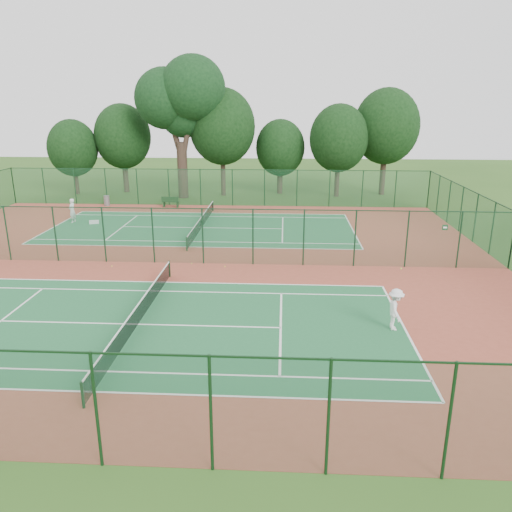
{
  "coord_description": "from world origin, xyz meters",
  "views": [
    {
      "loc": [
        6.43,
        -29.2,
        9.62
      ],
      "look_at": [
        4.99,
        -3.42,
        1.6
      ],
      "focal_mm": 35.0,
      "sensor_mm": 36.0,
      "label": 1
    }
  ],
  "objects_px": {
    "player_far": "(72,211)",
    "kit_bag": "(94,222)",
    "bench": "(170,202)",
    "big_tree": "(181,98)",
    "trash_bin": "(107,201)",
    "player_near": "(395,309)"
  },
  "relations": [
    {
      "from": "bench",
      "to": "kit_bag",
      "type": "distance_m",
      "value": 8.52
    },
    {
      "from": "trash_bin",
      "to": "big_tree",
      "type": "distance_m",
      "value": 12.54
    },
    {
      "from": "player_far",
      "to": "kit_bag",
      "type": "xyz_separation_m",
      "value": [
        1.9,
        -0.38,
        -0.86
      ]
    },
    {
      "from": "trash_bin",
      "to": "big_tree",
      "type": "height_order",
      "value": "big_tree"
    },
    {
      "from": "bench",
      "to": "big_tree",
      "type": "xyz_separation_m",
      "value": [
        0.35,
        5.26,
        9.42
      ]
    },
    {
      "from": "player_near",
      "to": "kit_bag",
      "type": "height_order",
      "value": "player_near"
    },
    {
      "from": "player_near",
      "to": "big_tree",
      "type": "height_order",
      "value": "big_tree"
    },
    {
      "from": "player_near",
      "to": "kit_bag",
      "type": "xyz_separation_m",
      "value": [
        -20.46,
        18.73,
        -0.81
      ]
    },
    {
      "from": "player_far",
      "to": "kit_bag",
      "type": "relative_size",
      "value": 2.64
    },
    {
      "from": "player_near",
      "to": "bench",
      "type": "relative_size",
      "value": 1.11
    },
    {
      "from": "bench",
      "to": "player_near",
      "type": "bearing_deg",
      "value": -53.8
    },
    {
      "from": "player_far",
      "to": "trash_bin",
      "type": "distance_m",
      "value": 7.08
    },
    {
      "from": "kit_bag",
      "to": "player_far",
      "type": "bearing_deg",
      "value": 152.42
    },
    {
      "from": "kit_bag",
      "to": "trash_bin",
      "type": "bearing_deg",
      "value": 85.14
    },
    {
      "from": "bench",
      "to": "kit_bag",
      "type": "height_order",
      "value": "bench"
    },
    {
      "from": "player_near",
      "to": "player_far",
      "type": "distance_m",
      "value": 29.41
    },
    {
      "from": "trash_bin",
      "to": "big_tree",
      "type": "xyz_separation_m",
      "value": [
        6.65,
        4.86,
        9.46
      ]
    },
    {
      "from": "player_near",
      "to": "trash_bin",
      "type": "relative_size",
      "value": 1.94
    },
    {
      "from": "trash_bin",
      "to": "bench",
      "type": "relative_size",
      "value": 0.57
    },
    {
      "from": "player_far",
      "to": "trash_bin",
      "type": "relative_size",
      "value": 2.05
    },
    {
      "from": "bench",
      "to": "kit_bag",
      "type": "xyz_separation_m",
      "value": [
        -4.81,
        -7.02,
        -0.38
      ]
    },
    {
      "from": "player_far",
      "to": "kit_bag",
      "type": "height_order",
      "value": "player_far"
    }
  ]
}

